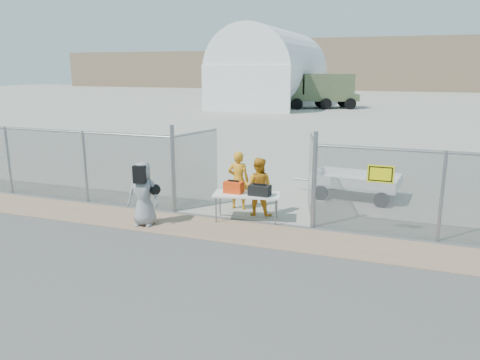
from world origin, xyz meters
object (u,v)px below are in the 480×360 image
at_px(security_worker_right, 258,187).
at_px(utility_trailer, 356,185).
at_px(visitor, 143,194).
at_px(security_worker_left, 238,180).
at_px(folding_table, 247,207).

distance_m(security_worker_right, utility_trailer, 3.69).
height_order(security_worker_right, utility_trailer, security_worker_right).
bearing_deg(visitor, security_worker_left, 40.10).
bearing_deg(visitor, security_worker_right, 24.30).
bearing_deg(folding_table, security_worker_left, 109.96).
relative_size(folding_table, utility_trailer, 0.52).
height_order(folding_table, visitor, visitor).
relative_size(folding_table, security_worker_right, 1.07).
bearing_deg(security_worker_left, visitor, 44.96).
bearing_deg(visitor, utility_trailer, 32.81).
height_order(folding_table, security_worker_left, security_worker_left).
xyz_separation_m(folding_table, security_worker_right, (0.16, 0.50, 0.45)).
xyz_separation_m(security_worker_right, utility_trailer, (2.35, 2.82, -0.41)).
distance_m(folding_table, security_worker_right, 0.69).
height_order(security_worker_left, security_worker_right, security_worker_left).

